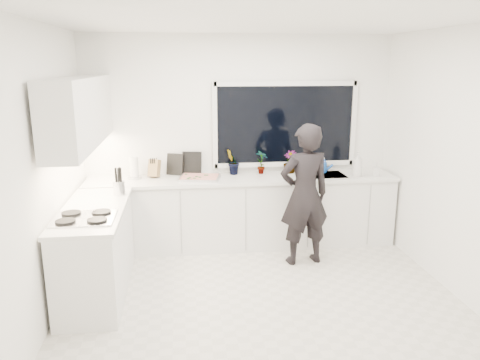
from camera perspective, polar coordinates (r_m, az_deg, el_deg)
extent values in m
cube|color=beige|center=(4.96, 2.57, -14.20)|extent=(4.00, 3.50, 0.02)
cube|color=white|center=(6.19, -0.04, 4.90)|extent=(4.00, 0.02, 2.70)
cube|color=white|center=(4.59, -22.81, 0.51)|extent=(0.02, 3.50, 2.70)
cube|color=white|center=(5.21, 25.11, 1.80)|extent=(0.02, 3.50, 2.70)
cube|color=white|center=(4.38, 2.99, 18.92)|extent=(4.00, 3.50, 0.02)
cube|color=black|center=(6.23, 5.53, 6.75)|extent=(1.80, 0.02, 1.00)
cube|color=white|center=(6.11, 0.33, -4.03)|extent=(3.92, 0.58, 0.88)
cube|color=white|center=(5.11, -17.09, -8.40)|extent=(0.58, 1.60, 0.88)
cube|color=silver|center=(5.97, 0.34, 0.14)|extent=(3.94, 0.62, 0.04)
cube|color=silver|center=(4.95, -17.47, -3.48)|extent=(0.62, 1.60, 0.04)
cube|color=white|center=(5.13, -18.92, 7.86)|extent=(0.34, 2.10, 0.70)
cube|color=silver|center=(6.21, 9.99, 0.19)|extent=(0.58, 0.42, 0.14)
cylinder|color=silver|center=(6.36, 9.53, 2.02)|extent=(0.03, 0.03, 0.22)
cube|color=black|center=(4.62, -18.49, -4.37)|extent=(0.56, 0.48, 0.03)
imported|color=black|center=(5.51, 7.87, -1.82)|extent=(0.67, 0.50, 1.68)
cube|color=silver|center=(5.90, -4.94, 0.26)|extent=(0.55, 0.45, 0.03)
cube|color=#B3171F|center=(5.89, -4.94, 0.42)|extent=(0.50, 0.40, 0.01)
cylinder|color=#124BB1|center=(6.34, 9.91, 1.55)|extent=(0.16, 0.16, 0.13)
cylinder|color=silver|center=(6.02, -12.78, 1.38)|extent=(0.14, 0.14, 0.26)
cube|color=olive|center=(6.05, -10.41, 1.36)|extent=(0.16, 0.14, 0.22)
cylinder|color=silver|center=(5.32, -14.53, -0.95)|extent=(0.14, 0.14, 0.16)
cube|color=black|center=(6.13, -7.95, 1.91)|extent=(0.21, 0.11, 0.28)
cube|color=black|center=(6.13, -5.88, 2.06)|extent=(0.25, 0.07, 0.30)
imported|color=#26662D|center=(6.08, -0.90, 2.20)|extent=(0.24, 0.23, 0.33)
imported|color=#26662D|center=(6.13, 2.65, 2.20)|extent=(0.19, 0.20, 0.31)
imported|color=#26662D|center=(6.21, 6.10, 2.22)|extent=(0.24, 0.24, 0.30)
imported|color=#D8BF66|center=(6.16, 14.17, 1.86)|extent=(0.12, 0.13, 0.32)
imported|color=#D8BF66|center=(6.27, 16.30, 1.24)|extent=(0.10, 0.10, 0.17)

